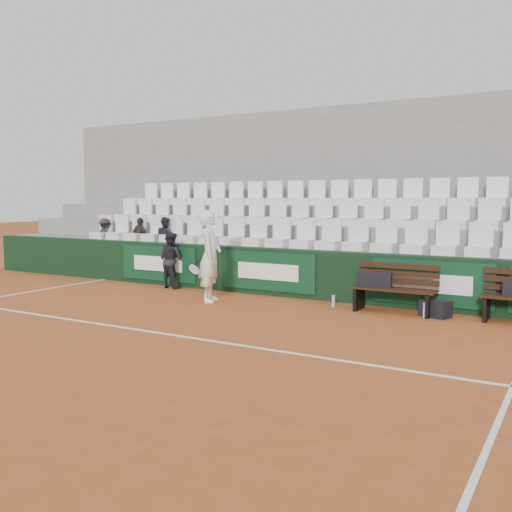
{
  "coord_description": "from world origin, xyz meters",
  "views": [
    {
      "loc": [
        5.63,
        -6.64,
        2.04
      ],
      "look_at": [
        0.34,
        2.4,
        1.0
      ],
      "focal_mm": 40.0,
      "sensor_mm": 36.0,
      "label": 1
    }
  ],
  "objects_px": {
    "bench_left": "(393,301)",
    "spectator_c": "(165,220)",
    "water_bottle_near": "(333,301)",
    "water_bottle_far": "(425,310)",
    "sports_bag_ground": "(435,308)",
    "spectator_a": "(104,220)",
    "ball_kid": "(171,260)",
    "spectator_b": "(140,220)",
    "sports_bag_left": "(374,279)",
    "tennis_player": "(210,256)"
  },
  "relations": [
    {
      "from": "ball_kid",
      "to": "bench_left",
      "type": "bearing_deg",
      "value": -176.03
    },
    {
      "from": "water_bottle_far",
      "to": "spectator_b",
      "type": "xyz_separation_m",
      "value": [
        -7.62,
        1.33,
        1.38
      ]
    },
    {
      "from": "tennis_player",
      "to": "ball_kid",
      "type": "relative_size",
      "value": 1.42
    },
    {
      "from": "sports_bag_left",
      "to": "tennis_player",
      "type": "distance_m",
      "value": 3.26
    },
    {
      "from": "bench_left",
      "to": "spectator_b",
      "type": "xyz_separation_m",
      "value": [
        -7.01,
        1.14,
        1.29
      ]
    },
    {
      "from": "sports_bag_left",
      "to": "water_bottle_far",
      "type": "relative_size",
      "value": 2.27
    },
    {
      "from": "tennis_player",
      "to": "sports_bag_ground",
      "type": "bearing_deg",
      "value": 9.66
    },
    {
      "from": "ball_kid",
      "to": "spectator_b",
      "type": "relative_size",
      "value": 1.26
    },
    {
      "from": "sports_bag_ground",
      "to": "water_bottle_far",
      "type": "xyz_separation_m",
      "value": [
        -0.12,
        -0.22,
        -0.01
      ]
    },
    {
      "from": "bench_left",
      "to": "water_bottle_near",
      "type": "bearing_deg",
      "value": 179.97
    },
    {
      "from": "spectator_b",
      "to": "spectator_c",
      "type": "xyz_separation_m",
      "value": [
        0.83,
        0.0,
        0.01
      ]
    },
    {
      "from": "sports_bag_ground",
      "to": "water_bottle_far",
      "type": "distance_m",
      "value": 0.25
    },
    {
      "from": "water_bottle_far",
      "to": "spectator_c",
      "type": "distance_m",
      "value": 7.06
    },
    {
      "from": "tennis_player",
      "to": "spectator_b",
      "type": "height_order",
      "value": "spectator_b"
    },
    {
      "from": "tennis_player",
      "to": "spectator_c",
      "type": "bearing_deg",
      "value": 145.18
    },
    {
      "from": "spectator_a",
      "to": "spectator_c",
      "type": "distance_m",
      "value": 2.08
    },
    {
      "from": "tennis_player",
      "to": "spectator_c",
      "type": "height_order",
      "value": "spectator_c"
    },
    {
      "from": "spectator_c",
      "to": "sports_bag_left",
      "type": "bearing_deg",
      "value": -174.01
    },
    {
      "from": "water_bottle_far",
      "to": "ball_kid",
      "type": "distance_m",
      "value": 5.98
    },
    {
      "from": "bench_left",
      "to": "sports_bag_ground",
      "type": "bearing_deg",
      "value": 2.19
    },
    {
      "from": "tennis_player",
      "to": "ball_kid",
      "type": "distance_m",
      "value": 2.06
    },
    {
      "from": "sports_bag_ground",
      "to": "spectator_a",
      "type": "distance_m",
      "value": 9.16
    },
    {
      "from": "water_bottle_far",
      "to": "spectator_b",
      "type": "height_order",
      "value": "spectator_b"
    },
    {
      "from": "sports_bag_left",
      "to": "sports_bag_ground",
      "type": "relative_size",
      "value": 1.26
    },
    {
      "from": "tennis_player",
      "to": "spectator_a",
      "type": "height_order",
      "value": "spectator_a"
    },
    {
      "from": "water_bottle_far",
      "to": "sports_bag_left",
      "type": "bearing_deg",
      "value": 167.5
    },
    {
      "from": "bench_left",
      "to": "water_bottle_far",
      "type": "bearing_deg",
      "value": -17.17
    },
    {
      "from": "tennis_player",
      "to": "spectator_b",
      "type": "relative_size",
      "value": 1.78
    },
    {
      "from": "bench_left",
      "to": "spectator_a",
      "type": "distance_m",
      "value": 8.43
    },
    {
      "from": "water_bottle_near",
      "to": "tennis_player",
      "type": "xyz_separation_m",
      "value": [
        -2.37,
        -0.7,
        0.8
      ]
    },
    {
      "from": "spectator_c",
      "to": "spectator_a",
      "type": "bearing_deg",
      "value": 16.8
    },
    {
      "from": "ball_kid",
      "to": "sports_bag_ground",
      "type": "bearing_deg",
      "value": -175.38
    },
    {
      "from": "water_bottle_far",
      "to": "spectator_c",
      "type": "bearing_deg",
      "value": 168.94
    },
    {
      "from": "water_bottle_far",
      "to": "water_bottle_near",
      "type": "bearing_deg",
      "value": 173.87
    },
    {
      "from": "spectator_a",
      "to": "spectator_c",
      "type": "bearing_deg",
      "value": -156.97
    },
    {
      "from": "sports_bag_left",
      "to": "spectator_a",
      "type": "height_order",
      "value": "spectator_a"
    },
    {
      "from": "sports_bag_ground",
      "to": "tennis_player",
      "type": "height_order",
      "value": "tennis_player"
    },
    {
      "from": "bench_left",
      "to": "spectator_b",
      "type": "height_order",
      "value": "spectator_b"
    },
    {
      "from": "bench_left",
      "to": "tennis_player",
      "type": "distance_m",
      "value": 3.67
    },
    {
      "from": "sports_bag_left",
      "to": "water_bottle_near",
      "type": "height_order",
      "value": "sports_bag_left"
    },
    {
      "from": "spectator_b",
      "to": "tennis_player",
      "type": "bearing_deg",
      "value": 157.18
    },
    {
      "from": "water_bottle_far",
      "to": "spectator_b",
      "type": "bearing_deg",
      "value": 170.12
    },
    {
      "from": "sports_bag_ground",
      "to": "water_bottle_far",
      "type": "height_order",
      "value": "sports_bag_ground"
    },
    {
      "from": "water_bottle_near",
      "to": "spectator_a",
      "type": "bearing_deg",
      "value": 170.9
    },
    {
      "from": "water_bottle_near",
      "to": "spectator_c",
      "type": "xyz_separation_m",
      "value": [
        -5.01,
        1.14,
        1.42
      ]
    },
    {
      "from": "water_bottle_near",
      "to": "water_bottle_far",
      "type": "bearing_deg",
      "value": -6.13
    },
    {
      "from": "water_bottle_near",
      "to": "tennis_player",
      "type": "relative_size",
      "value": 0.12
    },
    {
      "from": "ball_kid",
      "to": "spectator_a",
      "type": "height_order",
      "value": "spectator_a"
    },
    {
      "from": "sports_bag_left",
      "to": "tennis_player",
      "type": "bearing_deg",
      "value": -167.02
    },
    {
      "from": "bench_left",
      "to": "spectator_c",
      "type": "relative_size",
      "value": 1.42
    }
  ]
}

